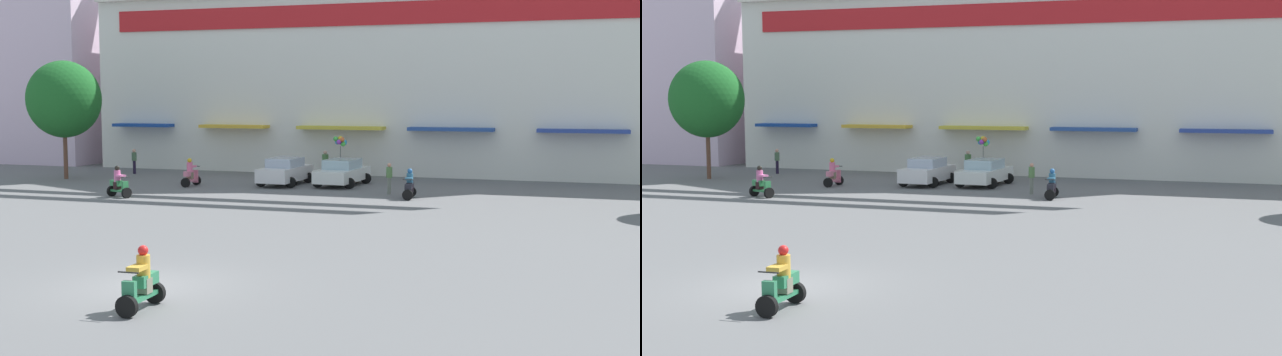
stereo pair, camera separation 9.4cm
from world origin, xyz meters
TOP-DOWN VIEW (x-y plane):
  - ground_plane at (0.00, 13.00)m, footprint 128.00×128.00m
  - colonial_building at (0.00, 36.63)m, footprint 42.14×18.14m
  - flank_building_left at (-27.39, 34.42)m, footprint 8.64×9.47m
  - plaza_tree_0 at (-18.70, 22.55)m, footprint 4.59×3.93m
  - parked_car_0 at (-5.05, 23.62)m, footprint 2.47×4.31m
  - parked_car_1 at (-1.92, 24.30)m, footprint 2.62×4.57m
  - scooter_rider_0 at (-9.76, 21.36)m, footprint 0.52×1.44m
  - scooter_rider_1 at (2.82, 19.89)m, footprint 0.63×1.45m
  - scooter_rider_3 at (-10.90, 15.95)m, footprint 1.45×0.98m
  - scooter_rider_5 at (1.12, -2.08)m, footprint 0.57×1.51m
  - pedestrian_0 at (1.47, 21.30)m, footprint 0.44×0.44m
  - pedestrian_1 at (-16.47, 26.59)m, footprint 0.42×0.42m
  - pedestrian_2 at (-4.24, 28.40)m, footprint 0.50×0.50m
  - balloon_vendor_cart at (-3.13, 27.96)m, footprint 1.07×1.04m

SIDE VIEW (x-z plane):
  - ground_plane at x=0.00m, z-range 0.00..0.00m
  - scooter_rider_1 at x=2.82m, z-range -0.14..1.33m
  - scooter_rider_5 at x=1.12m, z-range -0.14..1.39m
  - scooter_rider_3 at x=-10.90m, z-range -0.14..1.42m
  - scooter_rider_0 at x=-9.76m, z-range -0.13..1.43m
  - parked_car_1 at x=-1.92m, z-range 0.01..1.48m
  - parked_car_0 at x=-5.05m, z-range 0.01..1.54m
  - pedestrian_0 at x=1.47m, z-range 0.12..1.71m
  - pedestrian_2 at x=-4.24m, z-range 0.10..1.73m
  - pedestrian_1 at x=-16.47m, z-range 0.13..1.71m
  - balloon_vendor_cart at x=-3.13m, z-range -0.18..2.36m
  - plaza_tree_0 at x=-18.70m, z-range 1.23..8.28m
  - flank_building_left at x=-27.39m, z-range 0.00..13.69m
  - colonial_building at x=0.00m, z-range -1.27..21.06m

